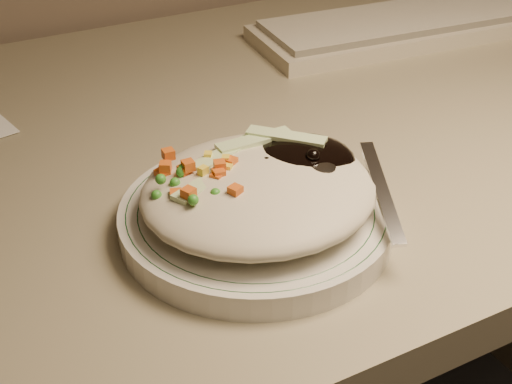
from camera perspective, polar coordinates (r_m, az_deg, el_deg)
name	(u,v)px	position (r m, az deg, el deg)	size (l,w,h in m)	color
desk	(221,276)	(0.86, -2.83, -6.75)	(1.40, 0.70, 0.74)	gray
plate	(256,219)	(0.59, 0.00, -2.14)	(0.22, 0.22, 0.02)	silver
plate_rim	(256,208)	(0.58, 0.00, -1.33)	(0.21, 0.21, 0.00)	#144723
meal	(261,185)	(0.57, 0.42, 0.55)	(0.21, 0.19, 0.05)	#B0A88F
keyboard	(400,26)	(1.01, 11.42, 12.86)	(0.41, 0.18, 0.03)	#BAB199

